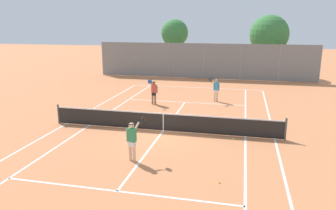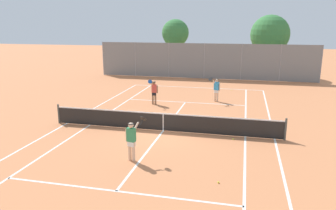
{
  "view_description": "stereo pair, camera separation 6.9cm",
  "coord_description": "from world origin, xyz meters",
  "px_view_note": "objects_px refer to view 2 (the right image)",
  "views": [
    {
      "loc": [
        3.84,
        -15.56,
        5.41
      ],
      "look_at": [
        -0.1,
        1.5,
        1.0
      ],
      "focal_mm": 35.0,
      "sensor_mm": 36.0,
      "label": 1
    },
    {
      "loc": [
        3.9,
        -15.55,
        5.41
      ],
      "look_at": [
        -0.1,
        1.5,
        1.0
      ],
      "focal_mm": 35.0,
      "sensor_mm": 36.0,
      "label": 2
    }
  ],
  "objects_px": {
    "player_far_left": "(154,91)",
    "player_far_right": "(216,89)",
    "loose_tennis_ball_1": "(218,182)",
    "tree_behind_right": "(271,36)",
    "tennis_net": "(163,121)",
    "player_near_side": "(132,139)",
    "tree_behind_left": "(175,34)",
    "loose_tennis_ball_0": "(232,90)",
    "loose_tennis_ball_4": "(145,124)",
    "loose_tennis_ball_5": "(233,139)"
  },
  "relations": [
    {
      "from": "tree_behind_right",
      "to": "player_far_right",
      "type": "bearing_deg",
      "value": -107.89
    },
    {
      "from": "loose_tennis_ball_4",
      "to": "player_far_right",
      "type": "bearing_deg",
      "value": 62.69
    },
    {
      "from": "loose_tennis_ball_0",
      "to": "player_far_left",
      "type": "bearing_deg",
      "value": -129.53
    },
    {
      "from": "player_far_left",
      "to": "player_far_right",
      "type": "bearing_deg",
      "value": 24.26
    },
    {
      "from": "tennis_net",
      "to": "player_far_left",
      "type": "relative_size",
      "value": 6.76
    },
    {
      "from": "tree_behind_left",
      "to": "player_far_right",
      "type": "bearing_deg",
      "value": -65.68
    },
    {
      "from": "loose_tennis_ball_5",
      "to": "loose_tennis_ball_0",
      "type": "bearing_deg",
      "value": 92.81
    },
    {
      "from": "player_near_side",
      "to": "loose_tennis_ball_4",
      "type": "xyz_separation_m",
      "value": [
        -0.91,
        4.7,
        -0.89
      ]
    },
    {
      "from": "player_near_side",
      "to": "loose_tennis_ball_4",
      "type": "distance_m",
      "value": 4.87
    },
    {
      "from": "player_near_side",
      "to": "tree_behind_left",
      "type": "distance_m",
      "value": 24.13
    },
    {
      "from": "loose_tennis_ball_4",
      "to": "tree_behind_left",
      "type": "relative_size",
      "value": 0.01
    },
    {
      "from": "player_near_side",
      "to": "loose_tennis_ball_5",
      "type": "xyz_separation_m",
      "value": [
        3.89,
        3.36,
        -0.89
      ]
    },
    {
      "from": "loose_tennis_ball_4",
      "to": "tree_behind_right",
      "type": "distance_m",
      "value": 21.53
    },
    {
      "from": "loose_tennis_ball_1",
      "to": "tree_behind_right",
      "type": "xyz_separation_m",
      "value": [
        3.13,
        25.59,
        4.09
      ]
    },
    {
      "from": "player_far_right",
      "to": "tree_behind_left",
      "type": "xyz_separation_m",
      "value": [
        -5.69,
        12.59,
        3.31
      ]
    },
    {
      "from": "player_far_right",
      "to": "loose_tennis_ball_5",
      "type": "relative_size",
      "value": 26.88
    },
    {
      "from": "player_far_left",
      "to": "loose_tennis_ball_1",
      "type": "distance_m",
      "value": 11.69
    },
    {
      "from": "player_far_left",
      "to": "loose_tennis_ball_5",
      "type": "relative_size",
      "value": 26.88
    },
    {
      "from": "loose_tennis_ball_1",
      "to": "loose_tennis_ball_5",
      "type": "distance_m",
      "value": 4.54
    },
    {
      "from": "loose_tennis_ball_1",
      "to": "tree_behind_left",
      "type": "height_order",
      "value": "tree_behind_left"
    },
    {
      "from": "tennis_net",
      "to": "loose_tennis_ball_1",
      "type": "xyz_separation_m",
      "value": [
        3.24,
        -5.07,
        -0.48
      ]
    },
    {
      "from": "loose_tennis_ball_0",
      "to": "loose_tennis_ball_5",
      "type": "relative_size",
      "value": 1.0
    },
    {
      "from": "player_near_side",
      "to": "loose_tennis_ball_0",
      "type": "height_order",
      "value": "player_near_side"
    },
    {
      "from": "player_near_side",
      "to": "player_far_left",
      "type": "xyz_separation_m",
      "value": [
        -1.65,
        9.26,
        0.0
      ]
    },
    {
      "from": "player_near_side",
      "to": "loose_tennis_ball_0",
      "type": "xyz_separation_m",
      "value": [
        3.31,
        15.27,
        -0.89
      ]
    },
    {
      "from": "loose_tennis_ball_1",
      "to": "loose_tennis_ball_5",
      "type": "xyz_separation_m",
      "value": [
        0.33,
        4.53,
        0.0
      ]
    },
    {
      "from": "player_far_left",
      "to": "tree_behind_left",
      "type": "xyz_separation_m",
      "value": [
        -1.66,
        14.41,
        3.31
      ]
    },
    {
      "from": "player_near_side",
      "to": "tennis_net",
      "type": "bearing_deg",
      "value": 85.29
    },
    {
      "from": "player_near_side",
      "to": "loose_tennis_ball_1",
      "type": "relative_size",
      "value": 26.88
    },
    {
      "from": "player_near_side",
      "to": "tree_behind_left",
      "type": "xyz_separation_m",
      "value": [
        -3.31,
        23.67,
        3.31
      ]
    },
    {
      "from": "player_near_side",
      "to": "player_far_left",
      "type": "height_order",
      "value": "same"
    },
    {
      "from": "player_near_side",
      "to": "loose_tennis_ball_0",
      "type": "relative_size",
      "value": 26.88
    },
    {
      "from": "player_near_side",
      "to": "tree_behind_left",
      "type": "bearing_deg",
      "value": 97.96
    },
    {
      "from": "player_near_side",
      "to": "loose_tennis_ball_4",
      "type": "height_order",
      "value": "player_near_side"
    },
    {
      "from": "player_near_side",
      "to": "loose_tennis_ball_5",
      "type": "height_order",
      "value": "player_near_side"
    },
    {
      "from": "loose_tennis_ball_5",
      "to": "player_near_side",
      "type": "bearing_deg",
      "value": -139.16
    },
    {
      "from": "tennis_net",
      "to": "player_near_side",
      "type": "bearing_deg",
      "value": -94.71
    },
    {
      "from": "player_far_left",
      "to": "tree_behind_left",
      "type": "bearing_deg",
      "value": 96.55
    },
    {
      "from": "loose_tennis_ball_4",
      "to": "player_far_left",
      "type": "bearing_deg",
      "value": 99.28
    },
    {
      "from": "loose_tennis_ball_4",
      "to": "tree_behind_left",
      "type": "distance_m",
      "value": 19.58
    },
    {
      "from": "tennis_net",
      "to": "tree_behind_right",
      "type": "height_order",
      "value": "tree_behind_right"
    },
    {
      "from": "loose_tennis_ball_1",
      "to": "tree_behind_right",
      "type": "bearing_deg",
      "value": 83.03
    },
    {
      "from": "player_far_left",
      "to": "loose_tennis_ball_5",
      "type": "height_order",
      "value": "player_far_left"
    },
    {
      "from": "player_far_left",
      "to": "player_far_right",
      "type": "height_order",
      "value": "same"
    },
    {
      "from": "player_far_left",
      "to": "loose_tennis_ball_0",
      "type": "height_order",
      "value": "player_far_left"
    },
    {
      "from": "player_far_left",
      "to": "player_far_right",
      "type": "relative_size",
      "value": 1.0
    },
    {
      "from": "player_far_right",
      "to": "loose_tennis_ball_0",
      "type": "height_order",
      "value": "player_far_right"
    },
    {
      "from": "loose_tennis_ball_5",
      "to": "tree_behind_right",
      "type": "distance_m",
      "value": 21.64
    },
    {
      "from": "loose_tennis_ball_4",
      "to": "loose_tennis_ball_5",
      "type": "height_order",
      "value": "same"
    },
    {
      "from": "loose_tennis_ball_4",
      "to": "loose_tennis_ball_0",
      "type": "bearing_deg",
      "value": 68.25
    }
  ]
}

